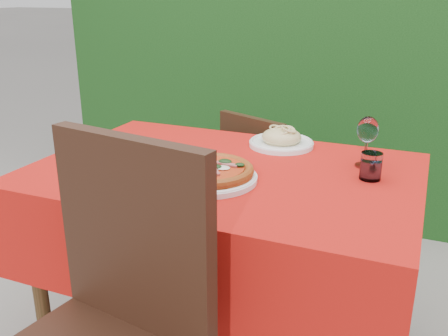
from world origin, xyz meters
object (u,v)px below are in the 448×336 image
at_px(pizza_plate, 208,173).
at_px(fork, 137,161).
at_px(chair_near, 106,322).
at_px(wine_glass, 368,132).
at_px(chair_far, 263,185).
at_px(pasta_plate, 281,140).
at_px(water_glass, 371,168).

xyz_separation_m(pizza_plate, fork, (-0.30, 0.07, -0.02)).
xyz_separation_m(chair_near, pizza_plate, (0.03, 0.52, 0.20)).
relative_size(chair_near, pizza_plate, 2.95).
bearing_deg(chair_near, wine_glass, 71.01).
height_order(chair_near, chair_far, chair_near).
relative_size(chair_far, pasta_plate, 3.25).
distance_m(chair_near, water_glass, 0.90).
distance_m(pasta_plate, fork, 0.55).
relative_size(chair_near, water_glass, 11.47).
bearing_deg(wine_glass, pizza_plate, -143.03).
bearing_deg(pasta_plate, chair_near, -97.89).
xyz_separation_m(chair_near, fork, (-0.27, 0.59, 0.18)).
bearing_deg(wine_glass, water_glass, -74.26).
distance_m(chair_far, pasta_plate, 0.47).
distance_m(chair_near, wine_glass, 1.01).
distance_m(chair_far, wine_glass, 0.76).
bearing_deg(fork, pasta_plate, 35.06).
bearing_deg(water_glass, pizza_plate, -155.96).
xyz_separation_m(pasta_plate, water_glass, (0.36, -0.23, 0.01)).
relative_size(chair_far, pizza_plate, 2.34).
bearing_deg(pasta_plate, water_glass, -33.00).
height_order(chair_near, pasta_plate, chair_near).
distance_m(wine_glass, fork, 0.78).
xyz_separation_m(chair_far, pasta_plate, (0.16, -0.30, 0.32)).
height_order(wine_glass, fork, wine_glass).
xyz_separation_m(chair_far, fork, (-0.24, -0.67, 0.30)).
bearing_deg(wine_glass, chair_far, 139.77).
xyz_separation_m(water_glass, fork, (-0.76, -0.14, -0.04)).
bearing_deg(pasta_plate, wine_glass, -19.50).
height_order(chair_far, pasta_plate, pasta_plate).
bearing_deg(wine_glass, pasta_plate, 160.50).
xyz_separation_m(pizza_plate, wine_glass, (0.43, 0.32, 0.09)).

